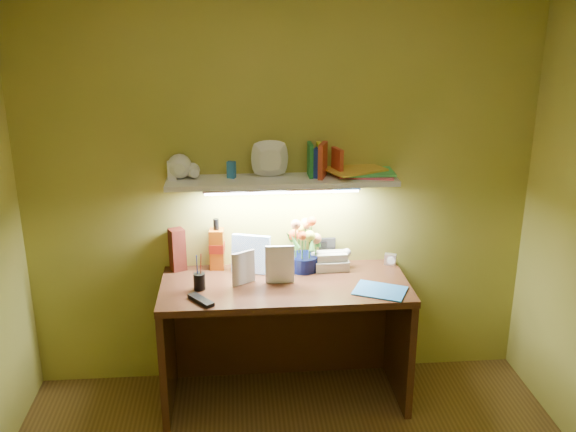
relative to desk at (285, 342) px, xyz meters
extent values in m
cube|color=#3A2110|center=(0.00, 0.00, 0.00)|extent=(1.40, 0.60, 0.75)
cube|color=silver|center=(0.66, 0.21, 0.41)|extent=(0.08, 0.06, 0.07)
cube|color=#531A10|center=(-0.61, 0.25, 0.50)|extent=(0.11, 0.11, 0.25)
cylinder|color=black|center=(-0.48, -0.04, 0.45)|extent=(0.09, 0.09, 0.16)
cube|color=black|center=(-0.46, -0.20, 0.39)|extent=(0.15, 0.18, 0.02)
cube|color=#2A75C2|center=(0.51, -0.15, 0.38)|extent=(0.33, 0.30, 0.01)
imported|color=beige|center=(-0.30, -0.03, 0.47)|extent=(0.14, 0.08, 0.20)
imported|color=white|center=(-0.11, 0.01, 0.49)|extent=(0.16, 0.02, 0.22)
cube|color=white|center=(0.00, 0.18, 0.93)|extent=(1.30, 0.25, 0.03)
imported|color=white|center=(-0.57, 0.16, 0.99)|extent=(0.14, 0.14, 0.11)
imported|color=white|center=(-0.49, 0.16, 0.98)|extent=(0.10, 0.10, 0.08)
imported|color=white|center=(-0.07, 0.18, 0.97)|extent=(0.22, 0.22, 0.05)
cube|color=white|center=(-0.62, 0.20, 0.99)|extent=(0.05, 0.04, 0.11)
cube|color=#2A75C2|center=(-0.28, 0.21, 0.99)|extent=(0.05, 0.05, 0.09)
cube|color=#B43E23|center=(0.23, 0.18, 1.04)|extent=(0.07, 0.14, 0.20)
cube|color=#FFF926|center=(0.21, 0.19, 1.04)|extent=(0.02, 0.12, 0.19)
cube|color=#1930A8|center=(0.21, 0.21, 1.02)|extent=(0.07, 0.12, 0.17)
cube|color=#217A3A|center=(0.16, 0.21, 1.04)|extent=(0.02, 0.12, 0.19)
cube|color=#B43E23|center=(0.31, 0.20, 1.02)|extent=(0.05, 0.12, 0.16)
cube|color=#FF5C84|center=(0.49, 0.21, 0.95)|extent=(0.34, 0.28, 0.01)
cube|color=#4ED471|center=(0.49, 0.21, 0.96)|extent=(0.30, 0.22, 0.01)
cube|color=gold|center=(0.42, 0.22, 0.97)|extent=(0.38, 0.34, 0.01)
camera|label=1|loc=(-0.27, -3.30, 1.89)|focal=40.00mm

